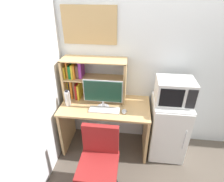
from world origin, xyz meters
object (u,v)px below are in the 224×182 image
(keyboard, at_px, (104,110))
(mini_fridge, at_px, (167,128))
(microwave, at_px, (174,91))
(monitor, at_px, (103,93))
(computer_mouse, at_px, (124,111))
(hutch_bookshelf, at_px, (85,77))
(wall_corkboard, at_px, (89,25))
(water_bottle, at_px, (67,98))
(desk_chair, at_px, (99,166))

(keyboard, height_order, mini_fridge, mini_fridge)
(microwave, bearing_deg, monitor, -174.93)
(computer_mouse, bearing_deg, monitor, 165.79)
(hutch_bookshelf, xyz_separation_m, microwave, (1.20, -0.17, -0.05))
(keyboard, relative_size, wall_corkboard, 0.57)
(microwave, bearing_deg, hutch_bookshelf, 172.12)
(water_bottle, distance_m, mini_fridge, 1.47)
(monitor, xyz_separation_m, wall_corkboard, (-0.22, 0.37, 0.77))
(monitor, distance_m, computer_mouse, 0.37)
(mini_fridge, xyz_separation_m, desk_chair, (-0.86, -0.71, -0.06))
(keyboard, height_order, desk_chair, desk_chair)
(mini_fridge, bearing_deg, microwave, 89.82)
(microwave, bearing_deg, wall_corkboard, 165.63)
(hutch_bookshelf, distance_m, microwave, 1.22)
(monitor, distance_m, desk_chair, 0.89)
(keyboard, xyz_separation_m, desk_chair, (0.02, -0.57, -0.40))
(monitor, distance_m, water_bottle, 0.51)
(monitor, height_order, desk_chair, monitor)
(desk_chair, relative_size, wall_corkboard, 1.24)
(monitor, relative_size, water_bottle, 2.20)
(hutch_bookshelf, distance_m, monitor, 0.39)
(mini_fridge, height_order, wall_corkboard, wall_corkboard)
(water_bottle, bearing_deg, keyboard, -8.08)
(monitor, relative_size, wall_corkboard, 0.72)
(monitor, relative_size, mini_fridge, 0.58)
(keyboard, distance_m, mini_fridge, 0.96)
(hutch_bookshelf, xyz_separation_m, monitor, (0.29, -0.25, -0.09))
(water_bottle, height_order, mini_fridge, water_bottle)
(monitor, xyz_separation_m, microwave, (0.91, 0.08, 0.04))
(desk_chair, bearing_deg, microwave, 39.52)
(computer_mouse, distance_m, wall_corkboard, 1.19)
(computer_mouse, xyz_separation_m, wall_corkboard, (-0.50, 0.44, 0.98))
(monitor, height_order, keyboard, monitor)
(wall_corkboard, bearing_deg, water_bottle, -127.50)
(keyboard, distance_m, water_bottle, 0.53)
(monitor, bearing_deg, wall_corkboard, 120.42)
(monitor, relative_size, microwave, 1.11)
(keyboard, xyz_separation_m, computer_mouse, (0.26, -0.01, 0.01))
(computer_mouse, height_order, microwave, microwave)
(hutch_bookshelf, distance_m, keyboard, 0.55)
(keyboard, relative_size, desk_chair, 0.46)
(wall_corkboard, bearing_deg, monitor, -59.58)
(keyboard, relative_size, water_bottle, 1.74)
(computer_mouse, distance_m, mini_fridge, 0.73)
(hutch_bookshelf, relative_size, desk_chair, 1.00)
(computer_mouse, relative_size, water_bottle, 0.45)
(water_bottle, bearing_deg, hutch_bookshelf, 49.91)
(microwave, distance_m, desk_chair, 1.30)
(keyboard, relative_size, computer_mouse, 3.87)
(hutch_bookshelf, distance_m, computer_mouse, 0.73)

